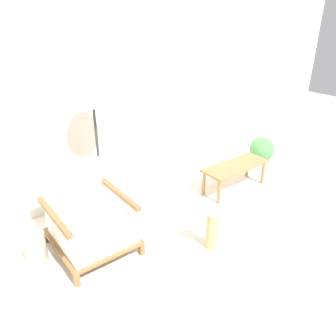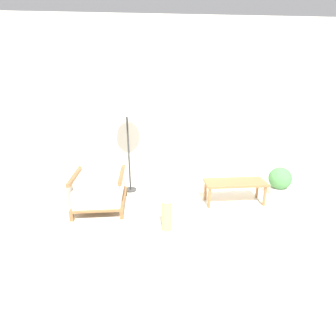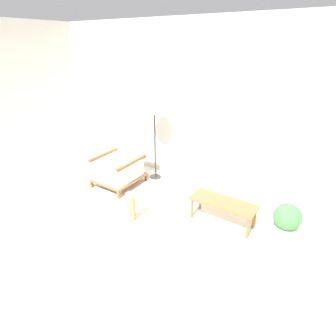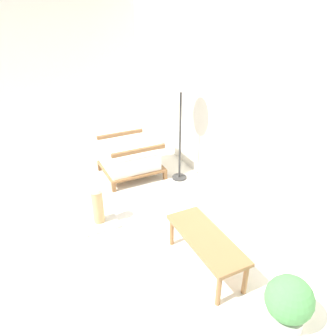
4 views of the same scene
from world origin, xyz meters
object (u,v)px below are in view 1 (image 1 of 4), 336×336
(armchair, at_px, (89,221))
(scratching_post, at_px, (212,236))
(coffee_table, at_px, (235,168))
(potted_plant, at_px, (262,152))
(floor_lamp, at_px, (93,98))
(vase, at_px, (36,249))

(armchair, bearing_deg, scratching_post, -39.90)
(scratching_post, bearing_deg, coffee_table, 32.73)
(armchair, bearing_deg, potted_plant, 2.96)
(coffee_table, bearing_deg, floor_lamp, 159.70)
(armchair, distance_m, potted_plant, 2.81)
(coffee_table, relative_size, vase, 2.72)
(armchair, xyz_separation_m, vase, (-0.50, 0.07, -0.13))
(vase, bearing_deg, potted_plant, 1.30)
(floor_lamp, relative_size, vase, 4.44)
(vase, bearing_deg, armchair, -7.89)
(vase, distance_m, scratching_post, 1.64)
(armchair, height_order, scratching_post, armchair)
(coffee_table, relative_size, potted_plant, 1.96)
(armchair, bearing_deg, coffee_table, -1.84)
(vase, bearing_deg, coffee_table, -3.07)
(coffee_table, bearing_deg, armchair, 178.16)
(armchair, bearing_deg, floor_lamp, 52.46)
(coffee_table, xyz_separation_m, potted_plant, (0.81, 0.21, -0.05))
(coffee_table, bearing_deg, scratching_post, -147.27)
(armchair, height_order, vase, armchair)
(vase, bearing_deg, scratching_post, -30.46)
(potted_plant, distance_m, scratching_post, 2.10)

